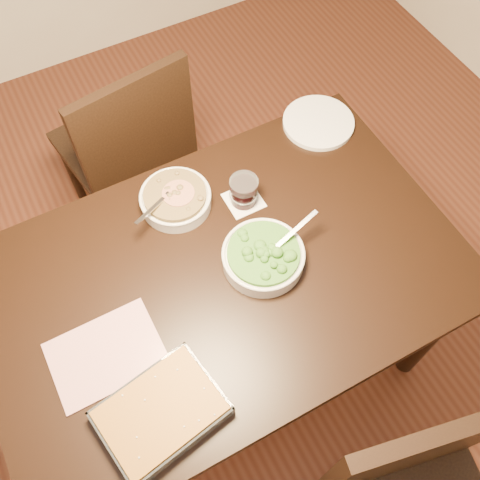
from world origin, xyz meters
The scene contains 10 objects.
ground centered at (0.00, 0.00, 0.00)m, with size 4.00×4.00×0.00m, color #482014.
table centered at (0.00, 0.00, 0.65)m, with size 1.40×0.90×0.75m.
magazine_a centered at (-0.39, -0.07, 0.75)m, with size 0.29×0.21×0.01m, color #A62F45.
coaster centered at (0.17, 0.20, 0.75)m, with size 0.11×0.11×0.00m, color white.
stew_bowl centered at (-0.02, 0.29, 0.78)m, with size 0.23×0.22×0.09m.
broccoli_bowl centered at (0.12, -0.02, 0.78)m, with size 0.27×0.24×0.09m.
baking_dish centered at (-0.32, -0.28, 0.78)m, with size 0.33×0.27×0.05m.
wine_tumbler centered at (0.17, 0.20, 0.80)m, with size 0.09×0.09×0.10m.
dinner_plate centered at (0.55, 0.36, 0.76)m, with size 0.25×0.25×0.02m, color silver.
chair_far centered at (-0.02, 0.77, 0.53)m, with size 0.51×0.51×0.95m.
Camera 1 is at (-0.29, -0.64, 2.14)m, focal length 40.00 mm.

